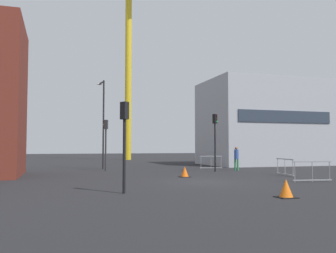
{
  "coord_description": "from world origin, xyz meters",
  "views": [
    {
      "loc": [
        -7.49,
        -17.83,
        1.84
      ],
      "look_at": [
        0.0,
        6.56,
        3.24
      ],
      "focal_mm": 39.15,
      "sensor_mm": 36.0,
      "label": 1
    }
  ],
  "objects_px": {
    "traffic_cone_on_verge": "(286,189)",
    "traffic_light_crosswalk": "(106,136)",
    "construction_crane": "(127,38)",
    "traffic_light_far": "(124,131)",
    "streetlamp_tall": "(103,117)",
    "pedestrian_walking": "(236,156)",
    "traffic_cone_by_barrier": "(185,172)",
    "traffic_light_median": "(215,133)"
  },
  "relations": [
    {
      "from": "traffic_light_median",
      "to": "traffic_cone_by_barrier",
      "type": "relative_size",
      "value": 6.61
    },
    {
      "from": "traffic_cone_on_verge",
      "to": "traffic_cone_by_barrier",
      "type": "distance_m",
      "value": 9.52
    },
    {
      "from": "construction_crane",
      "to": "streetlamp_tall",
      "type": "xyz_separation_m",
      "value": [
        -5.8,
        -20.23,
        -13.11
      ]
    },
    {
      "from": "construction_crane",
      "to": "traffic_light_median",
      "type": "xyz_separation_m",
      "value": [
        1.73,
        -26.03,
        -14.55
      ]
    },
    {
      "from": "traffic_light_far",
      "to": "traffic_cone_on_verge",
      "type": "bearing_deg",
      "value": -28.39
    },
    {
      "from": "construction_crane",
      "to": "traffic_light_crosswalk",
      "type": "height_order",
      "value": "construction_crane"
    },
    {
      "from": "construction_crane",
      "to": "pedestrian_walking",
      "type": "distance_m",
      "value": 30.33
    },
    {
      "from": "streetlamp_tall",
      "to": "traffic_cone_by_barrier",
      "type": "distance_m",
      "value": 11.06
    },
    {
      "from": "traffic_light_median",
      "to": "traffic_light_far",
      "type": "distance_m",
      "value": 13.54
    },
    {
      "from": "pedestrian_walking",
      "to": "construction_crane",
      "type": "bearing_deg",
      "value": 98.66
    },
    {
      "from": "traffic_light_crosswalk",
      "to": "streetlamp_tall",
      "type": "bearing_deg",
      "value": 88.31
    },
    {
      "from": "traffic_cone_on_verge",
      "to": "traffic_light_median",
      "type": "bearing_deg",
      "value": 76.22
    },
    {
      "from": "traffic_light_crosswalk",
      "to": "traffic_light_far",
      "type": "height_order",
      "value": "traffic_light_crosswalk"
    },
    {
      "from": "traffic_light_crosswalk",
      "to": "traffic_light_median",
      "type": "distance_m",
      "value": 8.3
    },
    {
      "from": "traffic_cone_by_barrier",
      "to": "traffic_cone_on_verge",
      "type": "bearing_deg",
      "value": -87.09
    },
    {
      "from": "streetlamp_tall",
      "to": "traffic_cone_on_verge",
      "type": "bearing_deg",
      "value": -77.43
    },
    {
      "from": "construction_crane",
      "to": "traffic_light_far",
      "type": "xyz_separation_m",
      "value": [
        -6.93,
        -36.43,
        -14.93
      ]
    },
    {
      "from": "traffic_light_far",
      "to": "traffic_cone_by_barrier",
      "type": "relative_size",
      "value": 5.64
    },
    {
      "from": "streetlamp_tall",
      "to": "pedestrian_walking",
      "type": "height_order",
      "value": "streetlamp_tall"
    },
    {
      "from": "pedestrian_walking",
      "to": "traffic_cone_by_barrier",
      "type": "height_order",
      "value": "pedestrian_walking"
    },
    {
      "from": "traffic_light_far",
      "to": "traffic_cone_by_barrier",
      "type": "height_order",
      "value": "traffic_light_far"
    },
    {
      "from": "traffic_light_median",
      "to": "traffic_light_crosswalk",
      "type": "bearing_deg",
      "value": 156.3
    },
    {
      "from": "traffic_light_median",
      "to": "traffic_cone_by_barrier",
      "type": "bearing_deg",
      "value": -134.51
    },
    {
      "from": "streetlamp_tall",
      "to": "pedestrian_walking",
      "type": "relative_size",
      "value": 3.99
    },
    {
      "from": "streetlamp_tall",
      "to": "traffic_cone_on_verge",
      "type": "height_order",
      "value": "streetlamp_tall"
    },
    {
      "from": "traffic_cone_on_verge",
      "to": "construction_crane",
      "type": "bearing_deg",
      "value": 87.76
    },
    {
      "from": "streetlamp_tall",
      "to": "traffic_light_crosswalk",
      "type": "xyz_separation_m",
      "value": [
        -0.07,
        -2.46,
        -1.66
      ]
    },
    {
      "from": "construction_crane",
      "to": "traffic_light_median",
      "type": "distance_m",
      "value": 29.87
    },
    {
      "from": "streetlamp_tall",
      "to": "traffic_light_far",
      "type": "xyz_separation_m",
      "value": [
        -1.13,
        -16.2,
        -1.82
      ]
    },
    {
      "from": "construction_crane",
      "to": "traffic_cone_on_verge",
      "type": "height_order",
      "value": "construction_crane"
    },
    {
      "from": "traffic_cone_on_verge",
      "to": "traffic_light_crosswalk",
      "type": "bearing_deg",
      "value": 104.59
    },
    {
      "from": "traffic_cone_by_barrier",
      "to": "pedestrian_walking",
      "type": "bearing_deg",
      "value": 37.83
    },
    {
      "from": "construction_crane",
      "to": "pedestrian_walking",
      "type": "xyz_separation_m",
      "value": [
        3.85,
        -25.28,
        -16.3
      ]
    },
    {
      "from": "construction_crane",
      "to": "traffic_light_crosswalk",
      "type": "xyz_separation_m",
      "value": [
        -5.87,
        -22.69,
        -14.76
      ]
    },
    {
      "from": "traffic_light_crosswalk",
      "to": "traffic_light_far",
      "type": "xyz_separation_m",
      "value": [
        -1.06,
        -13.74,
        -0.16
      ]
    },
    {
      "from": "traffic_light_crosswalk",
      "to": "traffic_cone_on_verge",
      "type": "height_order",
      "value": "traffic_light_crosswalk"
    },
    {
      "from": "traffic_light_median",
      "to": "traffic_light_far",
      "type": "bearing_deg",
      "value": -129.76
    },
    {
      "from": "construction_crane",
      "to": "streetlamp_tall",
      "type": "height_order",
      "value": "construction_crane"
    },
    {
      "from": "streetlamp_tall",
      "to": "traffic_light_crosswalk",
      "type": "relative_size",
      "value": 1.89
    },
    {
      "from": "traffic_light_crosswalk",
      "to": "traffic_cone_by_barrier",
      "type": "bearing_deg",
      "value": -61.69
    },
    {
      "from": "construction_crane",
      "to": "traffic_light_far",
      "type": "relative_size",
      "value": 7.54
    },
    {
      "from": "traffic_light_far",
      "to": "streetlamp_tall",
      "type": "bearing_deg",
      "value": 86.02
    }
  ]
}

